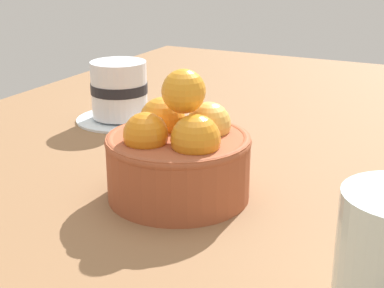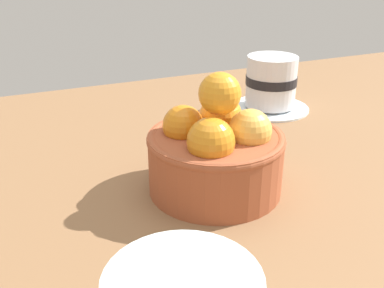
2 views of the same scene
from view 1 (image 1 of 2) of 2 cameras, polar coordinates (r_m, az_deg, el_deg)
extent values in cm
cube|color=brown|center=(56.89, -1.31, -7.02)|extent=(146.42, 82.64, 4.06)
cylinder|color=#9E4C2D|center=(54.81, -1.35, -2.27)|extent=(13.57, 13.57, 6.09)
torus|color=#9E4C2D|center=(53.88, -1.37, 0.34)|extent=(13.77, 13.77, 1.00)
sphere|color=orange|center=(50.77, 0.36, 0.45)|extent=(4.49, 4.49, 4.49)
sphere|color=#ECAF48|center=(55.06, 1.67, 1.98)|extent=(4.26, 4.26, 4.26)
sphere|color=orange|center=(56.34, -2.95, 2.38)|extent=(4.53, 4.53, 4.53)
sphere|color=orange|center=(52.15, -4.60, 0.91)|extent=(4.14, 4.14, 4.14)
sphere|color=orange|center=(52.08, -0.92, 5.20)|extent=(4.06, 4.06, 4.06)
cylinder|color=white|center=(79.77, -7.09, 2.56)|extent=(11.99, 11.99, 0.60)
cylinder|color=white|center=(78.68, -7.21, 5.40)|extent=(7.52, 7.52, 7.55)
cylinder|color=black|center=(78.64, -7.22, 5.53)|extent=(7.68, 7.68, 1.36)
camera|label=2|loc=(0.30, 52.57, 12.02)|focal=41.63mm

